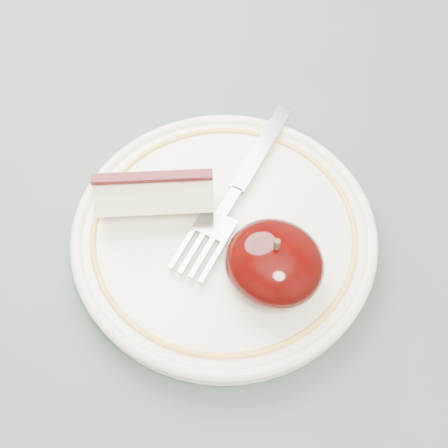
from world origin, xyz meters
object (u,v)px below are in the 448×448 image
Objects in this scene: plate at (224,234)px; table at (139,312)px; fork at (236,191)px; apple_half at (274,263)px.

table is at bearing -129.17° from plate.
apple_half is at bearing -133.84° from fork.
table is 0.13m from plate.
apple_half is at bearing -9.71° from plate.
plate is at bearing 50.83° from table.
fork is (-0.01, 0.03, 0.01)m from plate.
apple_half is 0.40× the size of fork.
fork reaches higher than plate.
table is 4.12× the size of plate.
fork is (0.03, 0.09, 0.11)m from table.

